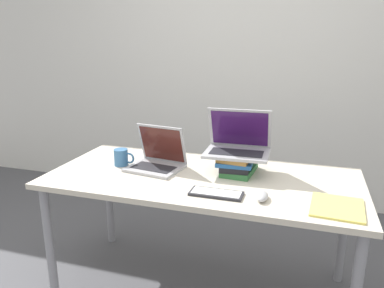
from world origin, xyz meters
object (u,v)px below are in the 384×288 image
at_px(laptop_left, 157,160).
at_px(mouse, 262,196).
at_px(mug, 122,157).
at_px(notepad, 337,207).
at_px(wireless_keyboard, 216,193).
at_px(laptop_on_books, 238,145).
at_px(book_stack, 237,163).

bearing_deg(laptop_left, mouse, -22.69).
height_order(mouse, mug, mug).
distance_m(mouse, notepad, 0.34).
bearing_deg(wireless_keyboard, mug, 158.22).
height_order(wireless_keyboard, mouse, mouse).
distance_m(laptop_left, laptop_on_books, 0.48).
distance_m(book_stack, mouse, 0.39).
bearing_deg(notepad, mug, 168.64).
distance_m(laptop_left, mug, 0.22).
relative_size(book_stack, mug, 2.10).
bearing_deg(laptop_on_books, book_stack, -82.76).
relative_size(laptop_left, mouse, 2.94).
bearing_deg(laptop_left, book_stack, 8.09).
relative_size(laptop_on_books, mouse, 3.22).
bearing_deg(notepad, laptop_on_books, 146.22).
relative_size(mouse, mug, 0.88).
relative_size(wireless_keyboard, notepad, 0.94).
distance_m(wireless_keyboard, mug, 0.70).
bearing_deg(laptop_left, mug, -175.01).
relative_size(book_stack, notepad, 0.98).
height_order(wireless_keyboard, mug, mug).
relative_size(laptop_left, laptop_on_books, 0.91).
distance_m(mouse, mug, 0.91).
height_order(wireless_keyboard, notepad, wireless_keyboard).
bearing_deg(mouse, mug, 163.89).
distance_m(laptop_on_books, wireless_keyboard, 0.40).
relative_size(wireless_keyboard, mouse, 2.29).
bearing_deg(mouse, wireless_keyboard, -177.94).
distance_m(book_stack, wireless_keyboard, 0.35).
xyz_separation_m(laptop_left, mouse, (0.65, -0.27, -0.03)).
distance_m(laptop_on_books, notepad, 0.65).
height_order(laptop_left, mouse, laptop_left).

